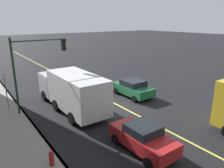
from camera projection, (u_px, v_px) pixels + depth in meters
name	position (u px, v px, depth m)	size (l,w,h in m)	color
ground	(117.00, 105.00, 18.41)	(200.00, 200.00, 0.00)	black
sidewalk_slab	(4.00, 135.00, 13.48)	(80.00, 3.90, 0.15)	gray
curb_edge	(34.00, 126.00, 14.52)	(80.00, 0.16, 0.15)	slate
lane_stripe_center	(117.00, 105.00, 18.41)	(80.00, 0.16, 0.01)	#D8CC4C
car_green	(133.00, 88.00, 20.36)	(4.13, 2.13, 1.57)	#1E6038
car_red	(143.00, 137.00, 11.83)	(4.04, 1.91, 1.53)	red
truck_white	(72.00, 90.00, 17.09)	(8.37, 2.67, 3.05)	silver
traffic_light_mast	(36.00, 61.00, 16.21)	(0.28, 4.24, 5.80)	#1E3823
street_sign_post	(6.00, 89.00, 16.77)	(0.60, 0.08, 3.03)	slate
fire_hydrant	(52.00, 160.00, 10.45)	(0.24, 0.24, 0.94)	red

